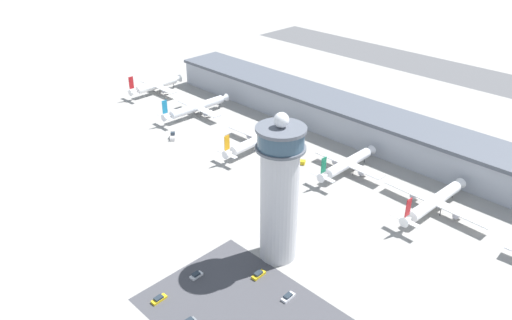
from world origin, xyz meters
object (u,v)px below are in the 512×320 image
Objects in this scene: airplane_gate_delta at (348,163)px; service_truck_fuel at (270,148)px; airplane_gate_charlie at (262,138)px; car_maroon_suv at (159,299)px; airplane_gate_echo at (434,202)px; car_black_suv at (259,275)px; car_blue_compact at (196,275)px; airplane_gate_bravo at (197,107)px; service_truck_baggage at (173,136)px; airplane_gate_alpha at (156,85)px; control_tower at (279,191)px; service_truck_catering at (296,161)px; car_yellow_taxi at (288,297)px.

airplane_gate_delta reaches higher than service_truck_fuel.
airplane_gate_charlie reaches higher than car_maroon_suv.
car_black_suv is at bearing -106.25° from airplane_gate_echo.
car_blue_compact is at bearing -111.87° from airplane_gate_echo.
airplane_gate_bravo is at bearing 178.25° from service_truck_fuel.
service_truck_baggage reaches higher than service_truck_fuel.
airplane_gate_bravo is 1.00× the size of airplane_gate_echo.
airplane_gate_charlie is 11.28× the size of car_blue_compact.
car_maroon_suv is (84.06, -67.00, -0.52)m from service_truck_baggage.
service_truck_fuel is at bearing 30.55° from service_truck_baggage.
service_truck_baggage reaches higher than car_blue_compact.
car_maroon_suv is at bearing -34.68° from airplane_gate_alpha.
service_truck_baggage is (-77.98, -31.79, -3.46)m from airplane_gate_delta.
airplane_gate_echo reaches higher than service_truck_baggage.
service_truck_baggage reaches higher than car_black_suv.
control_tower is 79.53m from airplane_gate_charlie.
airplane_gate_bravo is at bearing 153.57° from control_tower.
airplane_gate_delta reaches higher than car_maroon_suv.
airplane_gate_delta is at bearing 93.52° from car_maroon_suv.
service_truck_catering reaches higher than car_yellow_taxi.
car_yellow_taxi is (68.63, -64.21, -0.30)m from service_truck_fuel.
airplane_gate_alpha is 97.32m from service_truck_fuel.
car_blue_compact is (-10.17, -25.44, -23.50)m from control_tower.
airplane_gate_echo is 60.34m from service_truck_catering.
service_truck_baggage is at bearing -149.45° from service_truck_fuel.
airplane_gate_bravo is (42.46, -4.19, -0.08)m from airplane_gate_alpha.
airplane_gate_delta is 99.06m from car_maroon_suv.
car_maroon_suv is at bearing -62.17° from airplane_gate_charlie.
airplane_gate_alpha is 173.44m from airplane_gate_echo.
airplane_gate_charlie is at bearing -2.69° from airplane_gate_bravo.
airplane_gate_bravo reaches higher than airplane_gate_echo.
airplane_gate_charlie is at bearing 32.90° from service_truck_baggage.
airplane_gate_alpha is 5.74× the size of service_truck_baggage.
airplane_gate_delta is 84.28m from service_truck_baggage.
control_tower is 64.62m from airplane_gate_delta.
airplane_gate_echo is at bearing 83.73° from car_yellow_taxi.
airplane_gate_echo reaches higher than car_black_suv.
car_blue_compact is (47.50, -76.59, -3.91)m from airplane_gate_charlie.
airplane_gate_delta is at bearing 0.76° from airplane_gate_alpha.
airplane_gate_echo is 5.37× the size of service_truck_catering.
service_truck_fuel is 1.60× the size of car_maroon_suv.
service_truck_fuel is 88.36m from car_blue_compact.
control_tower is at bearing -44.34° from service_truck_fuel.
airplane_gate_bravo is 50.03m from airplane_gate_charlie.
airplane_gate_bravo is 134.86m from car_maroon_suv.
control_tower is 8.17× the size of service_truck_baggage.
airplane_gate_echo is at bearing 68.09° from control_tower.
car_yellow_taxi is (31.58, -71.85, -3.96)m from airplane_gate_delta.
airplane_gate_charlie reaches higher than service_truck_baggage.
car_blue_compact is (-25.77, -13.06, 0.04)m from car_yellow_taxi.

